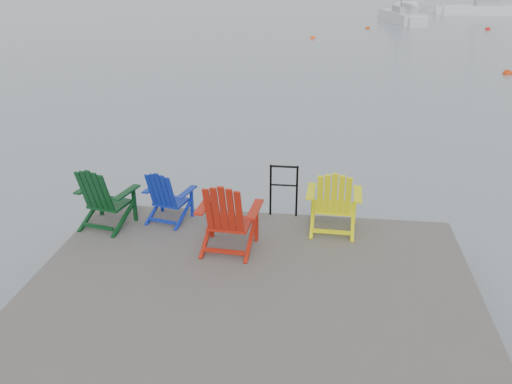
# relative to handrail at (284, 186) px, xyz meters

# --- Properties ---
(ground) EXTENTS (400.00, 400.00, 0.00)m
(ground) POSITION_rel_handrail_xyz_m (-0.25, -2.45, -1.04)
(ground) COLOR slate
(ground) RESTS_ON ground
(dock) EXTENTS (6.00, 5.00, 1.40)m
(dock) POSITION_rel_handrail_xyz_m (-0.25, -2.45, -0.69)
(dock) COLOR #302D2B
(dock) RESTS_ON ground
(handrail) EXTENTS (0.48, 0.04, 0.90)m
(handrail) POSITION_rel_handrail_xyz_m (0.00, 0.00, 0.00)
(handrail) COLOR black
(handrail) RESTS_ON dock
(chair_green) EXTENTS (0.96, 0.90, 1.06)m
(chair_green) POSITION_rel_handrail_xyz_m (-2.82, -0.79, -0.01)
(chair_green) COLOR #093314
(chair_green) RESTS_ON dock
(chair_blue) EXTENTS (0.84, 0.80, 0.92)m
(chair_blue) POSITION_rel_handrail_xyz_m (-1.88, -0.47, -0.08)
(chair_blue) COLOR #0E249A
(chair_blue) RESTS_ON dock
(chair_red) EXTENTS (0.94, 0.88, 1.13)m
(chair_red) POSITION_rel_handrail_xyz_m (-0.72, -1.31, 0.03)
(chair_red) COLOR #A61A0C
(chair_red) RESTS_ON dock
(chair_yellow) EXTENTS (0.88, 0.82, 1.08)m
(chair_yellow) POSITION_rel_handrail_xyz_m (0.83, -0.49, 0.00)
(chair_yellow) COLOR #E5E90C
(chair_yellow) RESTS_ON dock
(sailboat_near) EXTENTS (3.14, 7.22, 9.85)m
(sailboat_near) POSITION_rel_handrail_xyz_m (6.32, 37.60, -0.69)
(sailboat_near) COLOR silver
(sailboat_near) RESTS_ON ground
(sailboat_mid) EXTENTS (4.34, 8.37, 11.23)m
(sailboat_mid) POSITION_rel_handrail_xyz_m (9.26, 52.69, -0.69)
(sailboat_mid) COLOR white
(sailboat_mid) RESTS_ON ground
(sailboat_far) EXTENTS (6.99, 1.95, 9.80)m
(sailboat_far) POSITION_rel_handrail_xyz_m (14.32, 45.13, -0.69)
(sailboat_far) COLOR silver
(sailboat_far) RESTS_ON ground
(buoy_a) EXTENTS (0.41, 0.41, 0.41)m
(buoy_a) POSITION_rel_handrail_xyz_m (8.35, 16.27, -1.04)
(buoy_a) COLOR red
(buoy_a) RESTS_ON ground
(buoy_b) EXTENTS (0.35, 0.35, 0.35)m
(buoy_b) POSITION_rel_handrail_xyz_m (-0.33, 26.91, -1.04)
(buoy_b) COLOR #EF4C0E
(buoy_b) RESTS_ON ground
(buoy_c) EXTENTS (0.38, 0.38, 0.38)m
(buoy_c) POSITION_rel_handrail_xyz_m (11.81, 33.18, -1.04)
(buoy_c) COLOR red
(buoy_c) RESTS_ON ground
(buoy_d) EXTENTS (0.34, 0.34, 0.34)m
(buoy_d) POSITION_rel_handrail_xyz_m (3.43, 32.76, -1.04)
(buoy_d) COLOR #CC450C
(buoy_d) RESTS_ON ground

